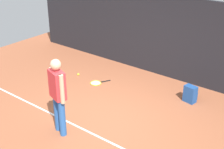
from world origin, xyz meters
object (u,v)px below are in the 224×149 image
object	(u,v)px
tennis_racket	(97,83)
backpack	(190,94)
tennis_ball_near_player	(78,74)
tennis_player	(58,93)

from	to	relation	value
tennis_racket	backpack	xyz separation A→B (m)	(2.54, 0.68, 0.20)
backpack	tennis_ball_near_player	world-z (taller)	backpack
tennis_ball_near_player	tennis_racket	bearing A→B (deg)	-4.96
tennis_racket	backpack	bearing A→B (deg)	134.22
tennis_player	tennis_racket	size ratio (longest dim) A/B	2.74
backpack	tennis_ball_near_player	bearing A→B (deg)	20.87
backpack	tennis_ball_near_player	xyz separation A→B (m)	(-3.31, -0.61, -0.18)
tennis_racket	tennis_ball_near_player	bearing A→B (deg)	-65.78
backpack	tennis_ball_near_player	distance (m)	3.37
tennis_player	backpack	distance (m)	3.44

